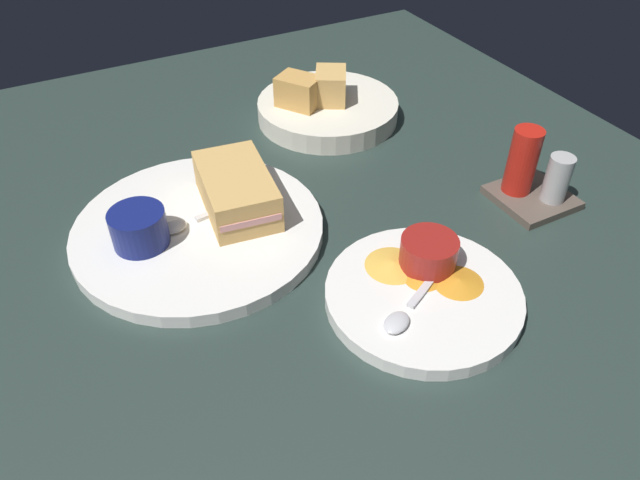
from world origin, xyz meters
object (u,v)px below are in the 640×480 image
(plate_chips_companion, at_px, (423,296))
(ramekin_light_gravy, at_px, (429,252))
(ramekin_dark_sauce, at_px, (139,227))
(spoon_by_dark_ramekin, at_px, (184,223))
(plate_sandwich_main, at_px, (199,230))
(bread_basket_rear, at_px, (326,107))
(condiment_caddy, at_px, (533,177))
(sandwich_half_near, at_px, (236,190))
(spoon_by_gravy_ramekin, at_px, (403,315))

(plate_chips_companion, xyz_separation_m, ramekin_light_gravy, (-0.03, 0.03, 0.03))
(ramekin_dark_sauce, xyz_separation_m, spoon_by_dark_ramekin, (-0.01, 0.05, -0.02))
(plate_sandwich_main, distance_m, spoon_by_dark_ramekin, 0.02)
(bread_basket_rear, height_order, condiment_caddy, condiment_caddy)
(spoon_by_dark_ramekin, distance_m, ramekin_light_gravy, 0.28)
(spoon_by_dark_ramekin, bearing_deg, ramekin_light_gravy, 48.31)
(ramekin_light_gravy, relative_size, condiment_caddy, 0.64)
(plate_sandwich_main, bearing_deg, sandwich_half_near, 100.46)
(plate_sandwich_main, distance_m, ramekin_light_gravy, 0.27)
(plate_sandwich_main, relative_size, ramekin_dark_sauce, 4.69)
(plate_sandwich_main, xyz_separation_m, plate_chips_companion, (0.21, 0.17, 0.00))
(spoon_by_gravy_ramekin, distance_m, bread_basket_rear, 0.43)
(plate_sandwich_main, distance_m, spoon_by_gravy_ramekin, 0.27)
(bread_basket_rear, distance_m, condiment_caddy, 0.33)
(plate_sandwich_main, relative_size, spoon_by_dark_ramekin, 2.92)
(spoon_by_dark_ramekin, height_order, spoon_by_gravy_ramekin, same)
(spoon_by_gravy_ramekin, bearing_deg, plate_sandwich_main, -150.91)
(condiment_caddy, bearing_deg, ramekin_dark_sauce, -105.37)
(plate_sandwich_main, relative_size, condiment_caddy, 3.06)
(plate_sandwich_main, distance_m, sandwich_half_near, 0.06)
(spoon_by_dark_ramekin, distance_m, plate_chips_companion, 0.28)
(sandwich_half_near, distance_m, spoon_by_dark_ramekin, 0.07)
(plate_chips_companion, bearing_deg, ramekin_light_gravy, 140.19)
(ramekin_dark_sauce, relative_size, spoon_by_gravy_ramekin, 0.66)
(spoon_by_gravy_ramekin, height_order, bread_basket_rear, bread_basket_rear)
(condiment_caddy, bearing_deg, plate_chips_companion, -69.12)
(plate_chips_companion, xyz_separation_m, bread_basket_rear, (-0.39, 0.09, 0.01))
(ramekin_dark_sauce, bearing_deg, spoon_by_dark_ramekin, 97.31)
(plate_chips_companion, bearing_deg, plate_sandwich_main, -141.36)
(ramekin_dark_sauce, height_order, bread_basket_rear, bread_basket_rear)
(spoon_by_dark_ramekin, xyz_separation_m, condiment_caddy, (0.13, 0.40, 0.01))
(ramekin_light_gravy, bearing_deg, bread_basket_rear, 169.01)
(plate_chips_companion, bearing_deg, sandwich_half_near, -152.63)
(plate_sandwich_main, xyz_separation_m, ramekin_dark_sauce, (0.00, -0.07, 0.03))
(sandwich_half_near, height_order, ramekin_light_gravy, sandwich_half_near)
(ramekin_dark_sauce, height_order, plate_chips_companion, ramekin_dark_sauce)
(condiment_caddy, bearing_deg, spoon_by_dark_ramekin, -108.05)
(sandwich_half_near, height_order, condiment_caddy, condiment_caddy)
(condiment_caddy, bearing_deg, plate_sandwich_main, -108.01)
(ramekin_light_gravy, height_order, condiment_caddy, condiment_caddy)
(spoon_by_gravy_ramekin, distance_m, condiment_caddy, 0.28)
(plate_chips_companion, height_order, ramekin_light_gravy, ramekin_light_gravy)
(condiment_caddy, bearing_deg, sandwich_half_near, -112.18)
(plate_chips_companion, height_order, condiment_caddy, condiment_caddy)
(bread_basket_rear, bearing_deg, sandwich_half_near, -51.68)
(sandwich_half_near, bearing_deg, spoon_by_dark_ramekin, -85.72)
(ramekin_dark_sauce, distance_m, condiment_caddy, 0.47)
(spoon_by_gravy_ramekin, bearing_deg, bread_basket_rear, 161.72)
(ramekin_dark_sauce, distance_m, bread_basket_rear, 0.37)
(ramekin_light_gravy, distance_m, spoon_by_gravy_ramekin, 0.08)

